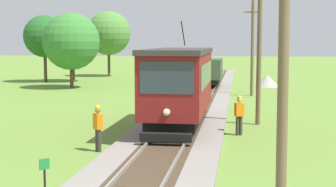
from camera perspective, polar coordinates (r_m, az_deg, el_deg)
name	(u,v)px	position (r m, az deg, el deg)	size (l,w,h in m)	color
red_tram	(179,84)	(23.12, 1.27, 1.08)	(2.60, 8.54, 4.79)	maroon
freight_car	(208,71)	(44.25, 4.55, 2.57)	(2.40, 5.20, 2.31)	#384C33
utility_pole_foreground	(283,61)	(11.26, 12.98, 3.56)	(1.40, 0.59, 7.25)	brown
utility_pole_near_tram	(259,42)	(25.09, 10.34, 5.80)	(1.40, 0.61, 8.07)	brown
utility_pole_mid	(252,47)	(38.57, 9.56, 5.19)	(1.40, 0.27, 7.20)	brown
trackside_signal_marker	(45,178)	(13.39, -13.83, -9.34)	(0.21, 0.21, 1.18)	black
gravel_pile	(267,81)	(46.88, 11.19, 1.42)	(2.24, 2.24, 1.09)	#9E998E
track_worker	(98,126)	(19.12, -7.96, -3.66)	(0.43, 0.44, 1.78)	#38332D
second_worker	(239,113)	(22.43, 8.09, -2.24)	(0.44, 0.37, 1.78)	#38332D
tree_left_near	(71,41)	(45.11, -10.96, 5.83)	(5.03, 5.03, 6.67)	#4C3823
tree_right_near	(109,33)	(59.79, -6.76, 6.82)	(5.17, 5.17, 7.70)	#4C3823
tree_left_far	(73,39)	(52.36, -10.77, 6.14)	(4.70, 4.70, 6.77)	#4C3823
tree_right_far	(45,36)	(52.44, -13.84, 6.32)	(4.26, 4.26, 6.79)	#4C3823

